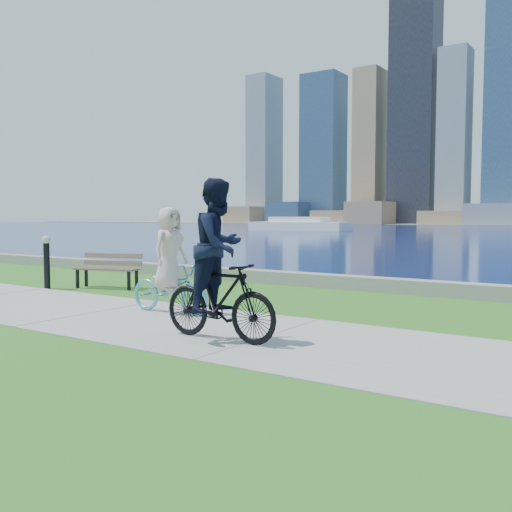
{
  "coord_description": "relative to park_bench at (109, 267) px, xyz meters",
  "views": [
    {
      "loc": [
        8.8,
        -7.41,
        1.9
      ],
      "look_at": [
        2.42,
        2.06,
        1.1
      ],
      "focal_mm": 40.0,
      "sensor_mm": 36.0,
      "label": 1
    }
  ],
  "objects": [
    {
      "name": "bollard_lamp",
      "position": [
        -1.21,
        -1.02,
        0.24
      ],
      "size": [
        0.22,
        0.22,
        1.39
      ],
      "color": "black",
      "rests_on": "ground"
    },
    {
      "name": "ground",
      "position": [
        2.81,
        -2.86,
        -0.55
      ],
      "size": [
        320.0,
        320.0,
        0.0
      ],
      "primitive_type": "plane",
      "color": "#245D18",
      "rests_on": "ground"
    },
    {
      "name": "ferry_near",
      "position": [
        -25.42,
        54.84,
        0.21
      ],
      "size": [
        13.48,
        3.85,
        1.83
      ],
      "color": "white",
      "rests_on": "ground"
    },
    {
      "name": "park_bench",
      "position": [
        0.0,
        0.0,
        0.0
      ],
      "size": [
        1.85,
        1.07,
        0.9
      ],
      "rotation": [
        0.0,
        0.0,
        0.29
      ],
      "color": "black",
      "rests_on": "ground"
    },
    {
      "name": "concrete_path",
      "position": [
        2.81,
        -2.86,
        -0.54
      ],
      "size": [
        80.0,
        3.5,
        0.02
      ],
      "primitive_type": "cube",
      "color": "gray",
      "rests_on": "ground"
    },
    {
      "name": "cyclist_man",
      "position": [
        6.38,
        -3.49,
        0.49
      ],
      "size": [
        0.75,
        2.04,
        2.44
      ],
      "rotation": [
        0.0,
        0.0,
        1.57
      ],
      "color": "black",
      "rests_on": "ground"
    },
    {
      "name": "cyclist_woman",
      "position": [
        4.09,
        -2.1,
        0.23
      ],
      "size": [
        0.68,
        1.88,
        2.06
      ],
      "rotation": [
        0.0,
        0.0,
        1.59
      ],
      "color": "#4EA6BF",
      "rests_on": "ground"
    },
    {
      "name": "seawall",
      "position": [
        2.81,
        3.34,
        -0.38
      ],
      "size": [
        90.0,
        0.5,
        0.35
      ],
      "primitive_type": "cube",
      "color": "gray",
      "rests_on": "ground"
    }
  ]
}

